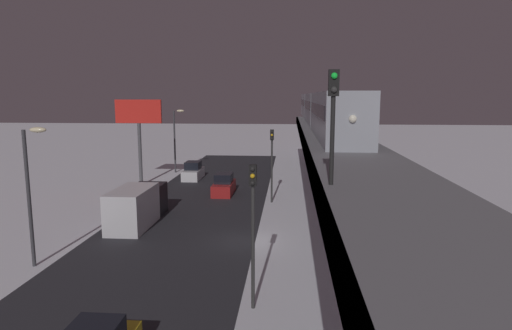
{
  "coord_description": "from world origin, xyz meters",
  "views": [
    {
      "loc": [
        -2.87,
        26.87,
        9.23
      ],
      "look_at": [
        0.69,
        -19.0,
        1.98
      ],
      "focal_mm": 30.69,
      "sensor_mm": 36.0,
      "label": 1
    }
  ],
  "objects_px": {
    "traffic_light_near": "(253,216)",
    "subway_train": "(320,108)",
    "box_truck": "(138,206)",
    "commercial_billboard": "(139,120)",
    "sedan_white": "(193,172)",
    "rail_signal": "(333,107)",
    "traffic_light_mid": "(272,155)",
    "sedan_red": "(224,186)"
  },
  "relations": [
    {
      "from": "traffic_light_near",
      "to": "subway_train",
      "type": "bearing_deg",
      "value": -98.29
    },
    {
      "from": "box_truck",
      "to": "commercial_billboard",
      "type": "height_order",
      "value": "commercial_billboard"
    },
    {
      "from": "sedan_white",
      "to": "commercial_billboard",
      "type": "height_order",
      "value": "commercial_billboard"
    },
    {
      "from": "rail_signal",
      "to": "traffic_light_mid",
      "type": "relative_size",
      "value": 0.62
    },
    {
      "from": "box_truck",
      "to": "traffic_light_near",
      "type": "height_order",
      "value": "traffic_light_near"
    },
    {
      "from": "traffic_light_near",
      "to": "commercial_billboard",
      "type": "bearing_deg",
      "value": -61.74
    },
    {
      "from": "sedan_white",
      "to": "commercial_billboard",
      "type": "relative_size",
      "value": 0.47
    },
    {
      "from": "box_truck",
      "to": "traffic_light_mid",
      "type": "distance_m",
      "value": 12.26
    },
    {
      "from": "subway_train",
      "to": "sedan_white",
      "type": "xyz_separation_m",
      "value": [
        14.26,
        4.18,
        -7.12
      ]
    },
    {
      "from": "commercial_billboard",
      "to": "traffic_light_near",
      "type": "bearing_deg",
      "value": 118.26
    },
    {
      "from": "box_truck",
      "to": "subway_train",
      "type": "bearing_deg",
      "value": -123.59
    },
    {
      "from": "subway_train",
      "to": "sedan_red",
      "type": "distance_m",
      "value": 16.63
    },
    {
      "from": "sedan_red",
      "to": "traffic_light_near",
      "type": "relative_size",
      "value": 0.68
    },
    {
      "from": "subway_train",
      "to": "sedan_red",
      "type": "relative_size",
      "value": 12.79
    },
    {
      "from": "box_truck",
      "to": "sedan_red",
      "type": "bearing_deg",
      "value": -115.07
    },
    {
      "from": "rail_signal",
      "to": "box_truck",
      "type": "relative_size",
      "value": 0.54
    },
    {
      "from": "traffic_light_near",
      "to": "commercial_billboard",
      "type": "height_order",
      "value": "commercial_billboard"
    },
    {
      "from": "subway_train",
      "to": "traffic_light_near",
      "type": "distance_m",
      "value": 34.63
    },
    {
      "from": "rail_signal",
      "to": "subway_train",
      "type": "bearing_deg",
      "value": -93.05
    },
    {
      "from": "rail_signal",
      "to": "traffic_light_mid",
      "type": "distance_m",
      "value": 22.83
    },
    {
      "from": "subway_train",
      "to": "box_truck",
      "type": "bearing_deg",
      "value": 56.41
    },
    {
      "from": "box_truck",
      "to": "traffic_light_mid",
      "type": "xyz_separation_m",
      "value": [
        -9.5,
        -7.21,
        2.85
      ]
    },
    {
      "from": "sedan_red",
      "to": "traffic_light_mid",
      "type": "distance_m",
      "value": 6.56
    },
    {
      "from": "subway_train",
      "to": "traffic_light_mid",
      "type": "distance_m",
      "value": 15.84
    },
    {
      "from": "subway_train",
      "to": "sedan_red",
      "type": "xyz_separation_m",
      "value": [
        9.66,
        11.52,
        -7.12
      ]
    },
    {
      "from": "subway_train",
      "to": "traffic_light_mid",
      "type": "height_order",
      "value": "subway_train"
    },
    {
      "from": "sedan_red",
      "to": "subway_train",
      "type": "bearing_deg",
      "value": 50.0
    },
    {
      "from": "rail_signal",
      "to": "commercial_billboard",
      "type": "distance_m",
      "value": 33.39
    },
    {
      "from": "rail_signal",
      "to": "box_truck",
      "type": "xyz_separation_m",
      "value": [
        12.5,
        -14.94,
        -7.51
      ]
    },
    {
      "from": "rail_signal",
      "to": "traffic_light_near",
      "type": "distance_m",
      "value": 6.15
    },
    {
      "from": "sedan_white",
      "to": "commercial_billboard",
      "type": "xyz_separation_m",
      "value": [
        4.68,
        3.87,
        6.03
      ]
    },
    {
      "from": "rail_signal",
      "to": "traffic_light_near",
      "type": "relative_size",
      "value": 0.62
    },
    {
      "from": "rail_signal",
      "to": "sedan_white",
      "type": "relative_size",
      "value": 0.95
    },
    {
      "from": "box_truck",
      "to": "commercial_billboard",
      "type": "relative_size",
      "value": 0.83
    },
    {
      "from": "sedan_red",
      "to": "traffic_light_mid",
      "type": "xyz_separation_m",
      "value": [
        -4.7,
        3.05,
        3.4
      ]
    },
    {
      "from": "rail_signal",
      "to": "box_truck",
      "type": "distance_m",
      "value": 20.88
    },
    {
      "from": "rail_signal",
      "to": "sedan_white",
      "type": "xyz_separation_m",
      "value": [
        12.3,
        -32.54,
        -8.06
      ]
    },
    {
      "from": "subway_train",
      "to": "sedan_red",
      "type": "height_order",
      "value": "subway_train"
    },
    {
      "from": "box_truck",
      "to": "sedan_white",
      "type": "bearing_deg",
      "value": -90.65
    },
    {
      "from": "traffic_light_mid",
      "to": "commercial_billboard",
      "type": "bearing_deg",
      "value": -25.0
    },
    {
      "from": "rail_signal",
      "to": "traffic_light_mid",
      "type": "height_order",
      "value": "rail_signal"
    },
    {
      "from": "subway_train",
      "to": "commercial_billboard",
      "type": "distance_m",
      "value": 20.61
    }
  ]
}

